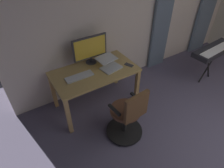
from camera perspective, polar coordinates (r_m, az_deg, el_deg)
name	(u,v)px	position (r m, az deg, el deg)	size (l,w,h in m)	color
back_room_partition	(139,8)	(3.84, 8.09, 21.30)	(5.13, 0.10, 2.71)	beige
curtain_left_panel	(208,4)	(5.25, 26.50, 20.37)	(0.53, 0.06, 2.29)	slate
curtain_right_panel	(163,16)	(4.18, 14.78, 18.92)	(0.44, 0.06, 2.29)	slate
desk	(95,75)	(3.15, -5.11, 2.52)	(1.35, 0.74, 0.73)	tan
office_chair	(128,116)	(2.79, 4.71, -9.33)	(0.56, 0.56, 0.92)	black
computer_monitor	(90,48)	(3.18, -6.48, 10.38)	(0.59, 0.18, 0.46)	#333338
computer_keyboard	(79,77)	(2.98, -9.57, 2.17)	(0.43, 0.14, 0.02)	#B7BCC1
laptop	(109,64)	(3.13, -0.76, 5.82)	(0.37, 0.39, 0.15)	#B7BCC1
computer_mouse	(109,58)	(3.37, -0.94, 7.61)	(0.06, 0.10, 0.04)	black
cell_phone_by_monitor	(129,65)	(3.22, 5.01, 5.62)	(0.07, 0.14, 0.01)	#333338
piano_keyboard	(214,51)	(4.19, 27.93, 8.70)	(1.03, 0.40, 0.76)	black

